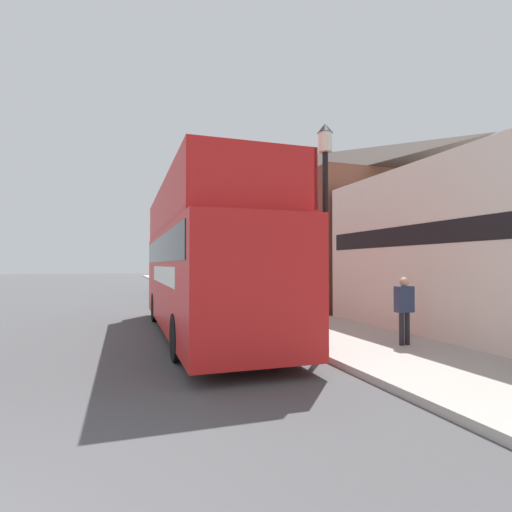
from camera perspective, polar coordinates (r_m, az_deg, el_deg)
The scene contains 9 objects.
ground_plane at distance 24.05m, azimuth -23.21°, elevation -5.95°, with size 144.00×144.00×0.00m, color #4C4C4F.
sidewalk at distance 21.76m, azimuth -3.75°, elevation -6.37°, with size 3.33×108.00×0.14m.
brick_terrace_rear at distance 26.47m, azimuth 4.16°, elevation 4.26°, with size 6.00×22.10×9.11m.
tour_bus at distance 11.74m, azimuth -7.55°, elevation -1.82°, with size 2.59×10.28×4.21m.
parked_car_ahead_of_bus at distance 19.20m, azimuth -10.36°, elevation -5.06°, with size 1.99×4.24×1.57m.
pedestrian_second at distance 9.98m, azimuth 20.41°, elevation -6.47°, with size 0.41×0.23×1.58m.
lamp_post_nearest at distance 9.46m, azimuth 9.88°, elevation 8.76°, with size 0.35×0.35×5.15m.
lamp_post_second at distance 17.91m, azimuth -3.86°, elevation 2.41°, with size 0.35×0.35×4.34m.
lamp_post_third at distance 26.75m, azimuth -9.34°, elevation 1.34°, with size 0.35×0.35×4.43m.
Camera 1 is at (1.72, -2.90, 2.01)m, focal length 28.00 mm.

